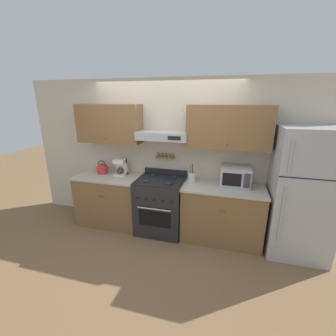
{
  "coord_description": "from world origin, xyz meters",
  "views": [
    {
      "loc": [
        1.04,
        -3.02,
        2.21
      ],
      "look_at": [
        0.14,
        0.28,
        1.16
      ],
      "focal_mm": 24.0,
      "sensor_mm": 36.0,
      "label": 1
    }
  ],
  "objects_px": {
    "tea_kettle": "(102,168)",
    "microwave": "(235,176)",
    "coffee_maker": "(121,167)",
    "refrigerator": "(302,193)",
    "stove_range": "(161,205)",
    "utensil_crock": "(192,177)"
  },
  "relations": [
    {
      "from": "coffee_maker",
      "to": "refrigerator",
      "type": "bearing_deg",
      "value": -3.33
    },
    {
      "from": "utensil_crock",
      "to": "stove_range",
      "type": "bearing_deg",
      "value": -166.24
    },
    {
      "from": "coffee_maker",
      "to": "utensil_crock",
      "type": "distance_m",
      "value": 1.28
    },
    {
      "from": "stove_range",
      "to": "coffee_maker",
      "type": "xyz_separation_m",
      "value": [
        -0.78,
        0.15,
        0.58
      ]
    },
    {
      "from": "stove_range",
      "to": "refrigerator",
      "type": "relative_size",
      "value": 0.55
    },
    {
      "from": "stove_range",
      "to": "refrigerator",
      "type": "distance_m",
      "value": 2.15
    },
    {
      "from": "refrigerator",
      "to": "tea_kettle",
      "type": "bearing_deg",
      "value": 177.46
    },
    {
      "from": "refrigerator",
      "to": "stove_range",
      "type": "bearing_deg",
      "value": 179.42
    },
    {
      "from": "tea_kettle",
      "to": "coffee_maker",
      "type": "bearing_deg",
      "value": 3.59
    },
    {
      "from": "coffee_maker",
      "to": "microwave",
      "type": "xyz_separation_m",
      "value": [
        1.96,
        -0.01,
        0.01
      ]
    },
    {
      "from": "refrigerator",
      "to": "tea_kettle",
      "type": "height_order",
      "value": "refrigerator"
    },
    {
      "from": "stove_range",
      "to": "utensil_crock",
      "type": "height_order",
      "value": "utensil_crock"
    },
    {
      "from": "stove_range",
      "to": "coffee_maker",
      "type": "height_order",
      "value": "coffee_maker"
    },
    {
      "from": "refrigerator",
      "to": "coffee_maker",
      "type": "distance_m",
      "value": 2.88
    },
    {
      "from": "tea_kettle",
      "to": "utensil_crock",
      "type": "height_order",
      "value": "utensil_crock"
    },
    {
      "from": "coffee_maker",
      "to": "utensil_crock",
      "type": "bearing_deg",
      "value": -1.04
    },
    {
      "from": "tea_kettle",
      "to": "coffee_maker",
      "type": "distance_m",
      "value": 0.37
    },
    {
      "from": "tea_kettle",
      "to": "microwave",
      "type": "bearing_deg",
      "value": 0.44
    },
    {
      "from": "tea_kettle",
      "to": "coffee_maker",
      "type": "xyz_separation_m",
      "value": [
        0.37,
        0.02,
        0.05
      ]
    },
    {
      "from": "stove_range",
      "to": "coffee_maker",
      "type": "relative_size",
      "value": 3.54
    },
    {
      "from": "stove_range",
      "to": "refrigerator",
      "type": "xyz_separation_m",
      "value": [
        2.1,
        -0.02,
        0.46
      ]
    },
    {
      "from": "stove_range",
      "to": "utensil_crock",
      "type": "xyz_separation_m",
      "value": [
        0.5,
        0.12,
        0.51
      ]
    }
  ]
}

